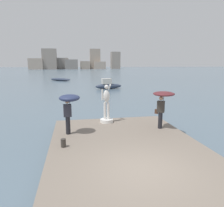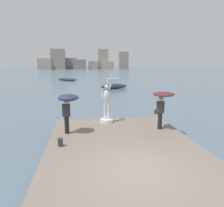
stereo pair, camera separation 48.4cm
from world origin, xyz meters
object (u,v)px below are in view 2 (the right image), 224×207
boat_near (114,85)px  statue_white_figure (107,109)px  onlooker_left (68,102)px  onlooker_right (162,99)px  boat_far (67,79)px  mooring_bollard (60,142)px

boat_near → statue_white_figure: bearing=-99.7°
onlooker_left → onlooker_right: size_ratio=0.99×
onlooker_left → boat_far: 38.69m
statue_white_figure → boat_near: bearing=80.3°
onlooker_right → mooring_bollard: 5.52m
onlooker_left → boat_far: (-2.55, 38.57, -1.65)m
mooring_bollard → boat_near: bearing=76.1°
onlooker_left → boat_near: onlooker_left is taller
statue_white_figure → onlooker_left: (-2.09, -1.72, 0.75)m
onlooker_right → onlooker_left: bearing=-179.9°
boat_near → onlooker_left: bearing=-104.3°
statue_white_figure → onlooker_right: 3.30m
statue_white_figure → mooring_bollard: (-2.35, -3.41, -0.64)m
onlooker_left → boat_far: bearing=93.8°
onlooker_right → mooring_bollard: size_ratio=5.65×
boat_far → boat_near: bearing=-64.8°
statue_white_figure → mooring_bollard: 4.19m
statue_white_figure → onlooker_right: bearing=-32.3°
boat_near → boat_far: bearing=115.2°
boat_near → boat_far: 18.82m
onlooker_left → boat_near: bearing=75.7°
onlooker_right → boat_far: size_ratio=0.39×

